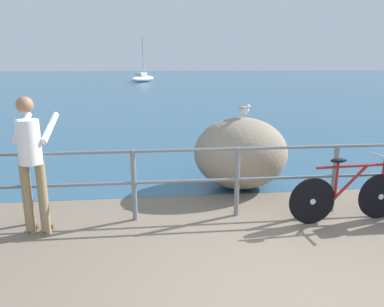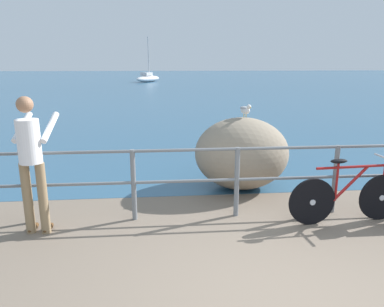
{
  "view_description": "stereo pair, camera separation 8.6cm",
  "coord_description": "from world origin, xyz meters",
  "views": [
    {
      "loc": [
        -1.17,
        -2.71,
        2.17
      ],
      "look_at": [
        -0.61,
        2.5,
        0.85
      ],
      "focal_mm": 33.78,
      "sensor_mm": 36.0,
      "label": 1
    },
    {
      "loc": [
        -1.08,
        -2.72,
        2.17
      ],
      "look_at": [
        -0.61,
        2.5,
        0.85
      ],
      "focal_mm": 33.78,
      "sensor_mm": 36.0,
      "label": 2
    }
  ],
  "objects": [
    {
      "name": "ground_plane",
      "position": [
        0.0,
        20.0,
        -0.05
      ],
      "size": [
        120.0,
        120.0,
        0.1
      ],
      "primitive_type": "cube",
      "color": "#756656"
    },
    {
      "name": "sea_surface",
      "position": [
        0.0,
        47.95,
        0.0
      ],
      "size": [
        120.0,
        90.0,
        0.01
      ],
      "primitive_type": "cube",
      "color": "#2D5675",
      "rests_on": "ground_plane"
    },
    {
      "name": "promenade_railing",
      "position": [
        0.0,
        2.1,
        0.64
      ],
      "size": [
        8.83,
        0.07,
        1.02
      ],
      "color": "slate",
      "rests_on": "ground_plane"
    },
    {
      "name": "bicycle",
      "position": [
        1.63,
        1.76,
        0.46
      ],
      "size": [
        1.7,
        0.48,
        0.92
      ],
      "rotation": [
        0.0,
        0.0,
        0.07
      ],
      "color": "black",
      "rests_on": "ground_plane"
    },
    {
      "name": "person_at_railing",
      "position": [
        -2.69,
        1.82,
        0.99
      ],
      "size": [
        0.49,
        0.66,
        1.78
      ],
      "rotation": [
        0.0,
        0.0,
        1.46
      ],
      "color": "#8C7251",
      "rests_on": "ground_plane"
    },
    {
      "name": "breakwater_boulder_main",
      "position": [
        0.34,
        3.3,
        0.63
      ],
      "size": [
        1.64,
        1.46,
        1.25
      ],
      "color": "gray",
      "rests_on": "ground"
    },
    {
      "name": "seagull",
      "position": [
        0.39,
        3.33,
        1.39
      ],
      "size": [
        0.19,
        0.34,
        0.23
      ],
      "rotation": [
        0.0,
        0.0,
        5.01
      ],
      "color": "gold",
      "rests_on": "breakwater_boulder_main"
    },
    {
      "name": "sailboat",
      "position": [
        -2.25,
        39.09,
        0.42
      ],
      "size": [
        3.31,
        4.47,
        4.9
      ],
      "rotation": [
        0.0,
        0.0,
        1.05
      ],
      "color": "white",
      "rests_on": "sea_surface"
    }
  ]
}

